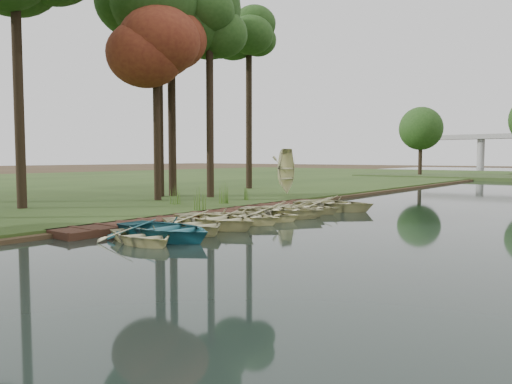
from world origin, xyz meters
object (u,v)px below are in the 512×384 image
Objects in this scene: rowboat_2 at (193,222)px; stored_rowboat at (286,189)px; boardwalk at (220,214)px; rowboat_1 at (165,227)px; rowboat_0 at (142,233)px.

rowboat_2 is 15.74m from stored_rowboat.
rowboat_1 reaches higher than boardwalk.
boardwalk is at bearing 27.04° from rowboat_1.
boardwalk is 6.45m from rowboat_1.
boardwalk is at bearing 49.28° from rowboat_2.
stored_rowboat is at bearing 32.94° from rowboat_0.
boardwalk is 4.14× the size of rowboat_1.
boardwalk is 4.57× the size of rowboat_2.
rowboat_0 is (2.87, -6.77, 0.21)m from boardwalk.
rowboat_2 is at bearing 13.80° from rowboat_1.
stored_rowboat is at bearing 22.30° from rowboat_1.
rowboat_1 is at bearing 14.26° from rowboat_0.
rowboat_1 reaches higher than rowboat_0.
boardwalk is 11.04m from stored_rowboat.
rowboat_0 is at bearing -149.11° from stored_rowboat.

